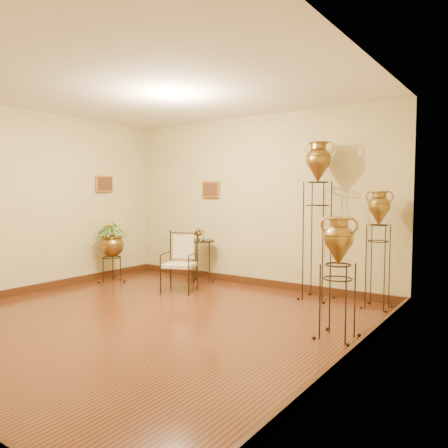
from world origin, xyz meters
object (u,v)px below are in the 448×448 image
Objects in this scene: amphora_mid at (378,249)px; armchair at (179,263)px; amphora_tall at (317,219)px; side_table at (199,260)px; planter_urn at (112,242)px.

amphora_mid is 2.91m from armchair.
armchair is (-1.92, -0.80, -0.70)m from amphora_tall.
side_table is at bearing 179.98° from amphora_tall.
amphora_mid is 4.38m from planter_urn.
amphora_mid is at bearing 0.00° from amphora_tall.
planter_urn is 1.32× the size of armchair.
planter_urn is (-3.44, -0.82, -0.49)m from amphora_tall.
side_table is (1.29, 0.83, -0.30)m from planter_urn.
side_table is at bearing 32.66° from planter_urn.
planter_urn is at bearing -169.15° from amphora_mid.
amphora_mid is 1.71× the size of armchair.
planter_urn is 1.32× the size of side_table.
side_table reaches higher than armchair.
amphora_mid is at bearing -4.21° from armchair.
planter_urn is at bearing -166.51° from amphora_tall.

